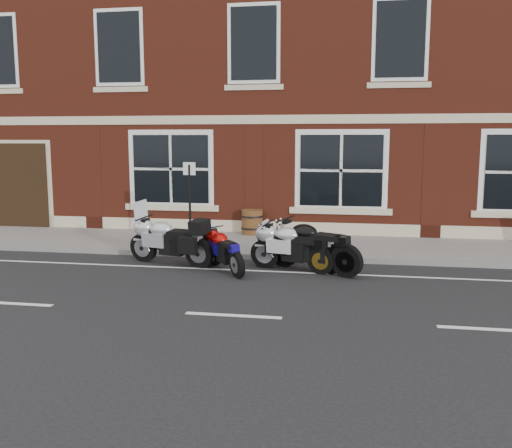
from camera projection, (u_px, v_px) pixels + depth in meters
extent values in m
plane|color=black|center=(263.00, 273.00, 12.21)|extent=(80.00, 80.00, 0.00)
cube|color=slate|center=(281.00, 245.00, 15.12)|extent=(30.00, 3.00, 0.12)
cube|color=slate|center=(272.00, 257.00, 13.58)|extent=(30.00, 0.16, 0.12)
cube|color=maroon|center=(308.00, 55.00, 21.55)|extent=(24.00, 12.00, 12.00)
cylinder|color=black|center=(144.00, 247.00, 13.36)|extent=(0.69, 0.32, 0.67)
cylinder|color=black|center=(200.00, 253.00, 12.70)|extent=(0.69, 0.32, 0.67)
cube|color=black|center=(169.00, 234.00, 13.00)|extent=(0.88, 0.48, 0.23)
ellipsoid|color=silver|center=(163.00, 228.00, 13.05)|extent=(0.67, 0.53, 0.34)
cube|color=black|center=(185.00, 232.00, 12.81)|extent=(0.63, 0.42, 0.11)
cube|color=silver|center=(144.00, 210.00, 13.22)|extent=(0.16, 0.44, 0.47)
cylinder|color=black|center=(215.00, 253.00, 12.93)|extent=(0.42, 0.53, 0.57)
cylinder|color=black|center=(238.00, 264.00, 11.79)|extent=(0.42, 0.53, 0.57)
cube|color=black|center=(225.00, 244.00, 12.36)|extent=(0.59, 0.70, 0.19)
ellipsoid|color=#A70A07|center=(223.00, 239.00, 12.46)|extent=(0.55, 0.59, 0.28)
cube|color=black|center=(232.00, 244.00, 12.03)|extent=(0.47, 0.53, 0.09)
cylinder|color=black|center=(265.00, 254.00, 12.78)|extent=(0.61, 0.32, 0.60)
cylinder|color=black|center=(322.00, 260.00, 12.12)|extent=(0.61, 0.32, 0.60)
cube|color=black|center=(291.00, 242.00, 12.42)|extent=(0.78, 0.46, 0.21)
ellipsoid|color=black|center=(285.00, 237.00, 12.47)|extent=(0.61, 0.49, 0.30)
cube|color=black|center=(307.00, 240.00, 12.23)|extent=(0.57, 0.40, 0.09)
cylinder|color=black|center=(266.00, 253.00, 12.71)|extent=(0.67, 0.28, 0.65)
cylinder|color=black|center=(330.00, 259.00, 12.14)|extent=(0.67, 0.28, 0.65)
cube|color=black|center=(295.00, 240.00, 12.39)|extent=(0.85, 0.42, 0.22)
ellipsoid|color=#B6B6BB|center=(288.00, 234.00, 12.43)|extent=(0.64, 0.49, 0.33)
cube|color=black|center=(313.00, 238.00, 12.22)|extent=(0.61, 0.39, 0.10)
cylinder|color=black|center=(285.00, 251.00, 12.80)|extent=(0.69, 0.47, 0.71)
cylinder|color=black|center=(347.00, 261.00, 11.81)|extent=(0.69, 0.47, 0.71)
cube|color=black|center=(313.00, 238.00, 12.28)|extent=(0.90, 0.66, 0.24)
ellipsoid|color=black|center=(307.00, 231.00, 12.37)|extent=(0.74, 0.65, 0.35)
cube|color=black|center=(331.00, 236.00, 12.00)|extent=(0.67, 0.54, 0.11)
cylinder|color=#493113|center=(252.00, 222.00, 16.46)|extent=(0.61, 0.61, 0.71)
cylinder|color=black|center=(252.00, 228.00, 16.49)|extent=(0.64, 0.64, 0.05)
cylinder|color=black|center=(252.00, 216.00, 16.44)|extent=(0.64, 0.64, 0.05)
cylinder|color=black|center=(190.00, 208.00, 13.90)|extent=(0.06, 0.06, 2.12)
cube|color=silver|center=(189.00, 169.00, 13.75)|extent=(0.31, 0.04, 0.31)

